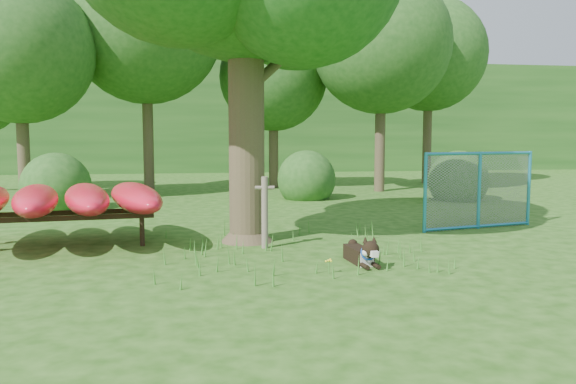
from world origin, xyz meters
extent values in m
plane|color=#1C480E|center=(0.00, 0.00, 0.00)|extent=(80.00, 80.00, 0.00)
cylinder|color=#3E3322|center=(-0.40, 2.20, 2.53)|extent=(0.83, 0.83, 5.06)
cone|color=#3E3322|center=(-0.40, 2.20, 0.25)|extent=(1.25, 1.25, 0.51)
cylinder|color=#3E3322|center=(0.17, 2.41, 3.24)|extent=(1.21, 1.06, 1.08)
cylinder|color=#3E3322|center=(-0.95, 2.22, 3.65)|extent=(1.20, 0.37, 1.04)
cylinder|color=#65594B|center=(-0.15, 1.52, 0.62)|extent=(0.12, 0.12, 1.24)
cylinder|color=#65594B|center=(-0.15, 1.52, 1.05)|extent=(0.33, 0.07, 0.07)
cylinder|color=black|center=(-2.27, 2.05, 0.26)|extent=(0.09, 0.09, 0.52)
cylinder|color=black|center=(-2.35, 2.77, 0.26)|extent=(0.09, 0.09, 0.52)
cube|color=black|center=(-3.61, 1.90, 0.54)|extent=(3.10, 0.42, 0.08)
cube|color=black|center=(-3.69, 2.62, 0.54)|extent=(3.10, 0.42, 0.08)
ellipsoid|color=red|center=(-4.06, 2.22, 0.83)|extent=(1.37, 3.20, 0.50)
ellipsoid|color=red|center=(-3.23, 2.31, 0.83)|extent=(1.47, 3.20, 0.50)
ellipsoid|color=red|center=(-2.41, 2.40, 0.83)|extent=(1.57, 3.19, 0.50)
cube|color=black|center=(1.14, 0.21, 0.12)|extent=(0.32, 0.70, 0.23)
cube|color=silver|center=(1.17, -0.08, 0.11)|extent=(0.23, 0.16, 0.21)
sphere|color=black|center=(1.18, -0.26, 0.29)|extent=(0.25, 0.25, 0.25)
cube|color=silver|center=(1.19, -0.37, 0.25)|extent=(0.11, 0.14, 0.09)
sphere|color=silver|center=(1.11, -0.28, 0.25)|extent=(0.12, 0.12, 0.12)
sphere|color=silver|center=(1.26, -0.27, 0.25)|extent=(0.12, 0.12, 0.12)
cone|color=black|center=(1.11, -0.23, 0.43)|extent=(0.10, 0.11, 0.12)
cone|color=black|center=(1.25, -0.21, 0.43)|extent=(0.11, 0.13, 0.12)
cylinder|color=black|center=(1.09, -0.24, 0.05)|extent=(0.10, 0.30, 0.07)
cylinder|color=black|center=(1.27, -0.22, 0.05)|extent=(0.10, 0.30, 0.07)
sphere|color=black|center=(1.15, 0.58, 0.21)|extent=(0.15, 0.15, 0.15)
torus|color=blue|center=(1.18, -0.18, 0.23)|extent=(0.25, 0.09, 0.24)
cylinder|color=teal|center=(3.19, 2.59, 0.80)|extent=(0.09, 0.09, 1.61)
cylinder|color=teal|center=(4.50, 2.89, 0.80)|extent=(0.09, 0.09, 1.61)
cylinder|color=teal|center=(5.81, 3.18, 0.80)|extent=(0.09, 0.09, 1.61)
cylinder|color=teal|center=(4.50, 2.89, 1.57)|extent=(2.63, 0.65, 0.06)
cylinder|color=teal|center=(4.50, 2.89, 0.04)|extent=(2.63, 0.65, 0.06)
plane|color=gray|center=(4.50, 2.89, 0.80)|extent=(2.62, 0.59, 2.68)
cylinder|color=#3E802A|center=(0.52, -0.43, 0.09)|extent=(0.02, 0.02, 0.18)
sphere|color=yellow|center=(0.52, -0.43, 0.18)|extent=(0.03, 0.03, 0.03)
sphere|color=yellow|center=(0.55, -0.40, 0.19)|extent=(0.03, 0.03, 0.03)
sphere|color=yellow|center=(0.49, -0.42, 0.17)|extent=(0.03, 0.03, 0.03)
sphere|color=yellow|center=(0.55, -0.45, 0.18)|extent=(0.03, 0.03, 0.03)
sphere|color=yellow|center=(0.51, -0.45, 0.19)|extent=(0.03, 0.03, 0.03)
cylinder|color=#3E3322|center=(-6.50, 10.00, 2.10)|extent=(0.36, 0.36, 4.20)
sphere|color=#204F19|center=(-6.50, 10.00, 4.50)|extent=(4.40, 4.40, 4.40)
cylinder|color=#3E3322|center=(-3.00, 12.00, 2.62)|extent=(0.36, 0.36, 5.25)
sphere|color=#204F19|center=(-3.00, 12.00, 5.62)|extent=(5.20, 5.20, 5.20)
cylinder|color=#3E3322|center=(1.50, 13.00, 1.92)|extent=(0.36, 0.36, 3.85)
sphere|color=#204F19|center=(1.50, 13.00, 4.12)|extent=(4.00, 4.00, 4.00)
cylinder|color=#3E3322|center=(5.00, 11.00, 2.38)|extent=(0.36, 0.36, 4.76)
sphere|color=#204F19|center=(5.00, 11.00, 5.10)|extent=(4.80, 4.80, 4.80)
cylinder|color=#3E3322|center=(8.00, 14.00, 2.45)|extent=(0.36, 0.36, 4.90)
sphere|color=#204F19|center=(8.00, 14.00, 5.25)|extent=(4.60, 4.60, 4.60)
sphere|color=#204F19|center=(-5.00, 7.50, 0.00)|extent=(1.80, 1.80, 1.80)
sphere|color=#204F19|center=(6.50, 8.00, 0.00)|extent=(1.80, 1.80, 1.80)
sphere|color=#204F19|center=(2.00, 9.00, 0.00)|extent=(1.80, 1.80, 1.80)
cube|color=#204F19|center=(0.00, 28.00, 3.00)|extent=(80.00, 12.00, 6.00)
camera|label=1|loc=(-1.24, -7.98, 1.92)|focal=35.00mm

